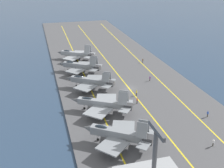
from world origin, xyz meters
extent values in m
plane|color=navy|center=(0.00, 0.00, 0.00)|extent=(2000.00, 2000.00, 0.00)
cube|color=#4C4C4F|center=(0.00, 0.00, 0.20)|extent=(224.11, 42.27, 0.40)
cube|color=yellow|center=(0.00, -11.62, 0.40)|extent=(201.61, 6.93, 0.01)
cube|color=yellow|center=(0.00, 0.00, 0.40)|extent=(201.70, 0.36, 0.01)
cube|color=yellow|center=(0.00, 11.62, 0.40)|extent=(201.68, 3.33, 0.01)
cube|color=gray|center=(-27.11, 11.94, 3.14)|extent=(7.94, 10.43, 1.77)
cone|color=#5B5E60|center=(-23.35, 17.42, 3.14)|extent=(2.61, 2.74, 1.68)
cube|color=#38383A|center=(-30.97, 6.33, 3.14)|extent=(2.73, 2.68, 1.50)
ellipsoid|color=#232D38|center=(-25.14, 14.81, 3.98)|extent=(2.38, 2.84, 0.97)
cube|color=gray|center=(-30.31, 13.67, 2.57)|extent=(7.33, 7.37, 0.28)
cube|color=gray|center=(-24.35, 9.58, 2.57)|extent=(6.85, 6.55, 0.28)
cube|color=gray|center=(-31.03, 7.88, 5.64)|extent=(2.03, 2.34, 3.19)
cube|color=gray|center=(-29.50, 6.83, 5.64)|extent=(2.03, 2.34, 3.19)
cube|color=gray|center=(-32.59, 8.01, 3.14)|extent=(3.51, 3.51, 0.20)
cube|color=gray|center=(-28.82, 5.42, 3.14)|extent=(3.45, 3.13, 0.20)
cylinder|color=#B2B2B7|center=(-24.71, 15.45, 1.33)|extent=(0.16, 0.16, 1.86)
cylinder|color=black|center=(-24.71, 15.45, 0.70)|extent=(0.52, 0.62, 0.60)
cylinder|color=#B2B2B7|center=(-28.79, 11.69, 1.33)|extent=(0.16, 0.16, 1.86)
cylinder|color=black|center=(-28.79, 11.69, 0.70)|extent=(0.52, 0.62, 0.60)
cylinder|color=#B2B2B7|center=(-26.75, 10.29, 1.33)|extent=(0.16, 0.16, 1.86)
cylinder|color=black|center=(-26.75, 10.29, 0.70)|extent=(0.52, 0.62, 0.60)
cube|color=gray|center=(-12.05, 11.81, 2.85)|extent=(7.58, 11.40, 1.57)
cone|color=#5B5E60|center=(-8.43, 17.97, 2.85)|extent=(2.46, 2.76, 1.49)
cube|color=#38383A|center=(-15.75, 5.50, 2.85)|extent=(2.57, 2.63, 1.33)
ellipsoid|color=#232D38|center=(-10.16, 15.03, 3.59)|extent=(2.26, 3.02, 0.86)
cube|color=gray|center=(-15.47, 13.33, 2.34)|extent=(7.92, 7.91, 0.28)
cube|color=gray|center=(-9.05, 9.56, 2.34)|extent=(7.14, 6.76, 0.28)
cube|color=gray|center=(-15.79, 7.06, 5.32)|extent=(2.05, 2.52, 3.32)
cube|color=gray|center=(-14.37, 6.23, 5.32)|extent=(2.05, 2.52, 3.32)
cube|color=gray|center=(-17.38, 7.04, 2.85)|extent=(3.64, 3.59, 0.20)
cube|color=gray|center=(-13.62, 4.82, 2.85)|extent=(3.44, 3.16, 0.20)
cylinder|color=#B2B2B7|center=(-9.74, 15.75, 1.23)|extent=(0.16, 0.16, 1.66)
cylinder|color=black|center=(-9.74, 15.75, 0.70)|extent=(0.49, 0.63, 0.60)
cylinder|color=#B2B2B7|center=(-13.63, 11.29, 1.23)|extent=(0.16, 0.16, 1.66)
cylinder|color=black|center=(-13.63, 11.29, 0.70)|extent=(0.49, 0.63, 0.60)
cylinder|color=#B2B2B7|center=(-11.73, 10.17, 1.23)|extent=(0.16, 0.16, 1.66)
cylinder|color=black|center=(-11.73, 10.17, 0.70)|extent=(0.49, 0.63, 0.60)
cube|color=gray|center=(3.19, 11.88, 2.96)|extent=(7.91, 10.68, 1.65)
cone|color=#5B5E60|center=(7.00, 17.55, 2.96)|extent=(2.54, 2.72, 1.56)
cube|color=#38383A|center=(-0.70, 6.08, 2.96)|extent=(2.63, 2.64, 1.40)
ellipsoid|color=#232D38|center=(5.18, 14.85, 3.74)|extent=(2.34, 2.88, 0.91)
cube|color=gray|center=(0.01, 13.54, 2.42)|extent=(7.45, 7.48, 0.28)
cube|color=gray|center=(5.93, 9.57, 2.42)|extent=(6.88, 6.64, 0.28)
cube|color=gray|center=(-0.71, 7.62, 5.13)|extent=(1.94, 2.32, 2.67)
cube|color=gray|center=(0.73, 6.65, 5.13)|extent=(1.94, 2.32, 2.67)
cube|color=gray|center=(-2.28, 7.71, 2.96)|extent=(3.56, 3.54, 0.20)
cube|color=gray|center=(1.41, 5.24, 2.96)|extent=(3.46, 3.17, 0.20)
cylinder|color=#B2B2B7|center=(5.63, 15.51, 1.27)|extent=(0.16, 0.16, 1.73)
cylinder|color=black|center=(5.63, 15.51, 0.70)|extent=(0.52, 0.62, 0.60)
cylinder|color=#B2B2B7|center=(1.57, 11.54, 1.27)|extent=(0.16, 0.16, 1.73)
cylinder|color=black|center=(1.57, 11.54, 0.70)|extent=(0.52, 0.62, 0.60)
cylinder|color=#B2B2B7|center=(3.49, 10.25, 1.27)|extent=(0.16, 0.16, 1.73)
cylinder|color=black|center=(3.49, 10.25, 0.70)|extent=(0.52, 0.62, 0.60)
cube|color=gray|center=(18.20, 12.56, 2.78)|extent=(8.01, 10.71, 1.72)
cone|color=#5B5E60|center=(22.03, 18.22, 2.78)|extent=(2.60, 2.76, 1.63)
cube|color=#38383A|center=(14.28, 6.77, 2.78)|extent=(2.71, 2.69, 1.46)
ellipsoid|color=#232D38|center=(20.21, 15.52, 3.60)|extent=(2.39, 2.90, 0.95)
cube|color=gray|center=(15.05, 14.22, 2.22)|extent=(7.37, 7.39, 0.28)
cube|color=gray|center=(20.91, 10.25, 2.22)|extent=(6.78, 6.62, 0.28)
cube|color=gray|center=(14.25, 8.33, 5.25)|extent=(2.05, 2.39, 3.16)
cube|color=gray|center=(15.74, 7.31, 5.25)|extent=(2.05, 2.39, 3.16)
cube|color=gray|center=(12.68, 8.43, 2.78)|extent=(3.56, 3.55, 0.20)
cube|color=gray|center=(16.42, 5.90, 2.78)|extent=(3.46, 3.17, 0.20)
cylinder|color=#B2B2B7|center=(20.65, 16.18, 1.16)|extent=(0.16, 0.16, 1.52)
cylinder|color=black|center=(20.65, 16.18, 0.70)|extent=(0.52, 0.62, 0.60)
cylinder|color=#B2B2B7|center=(16.54, 12.25, 1.16)|extent=(0.16, 0.16, 1.52)
cylinder|color=black|center=(16.54, 12.25, 0.70)|extent=(0.52, 0.62, 0.60)
cylinder|color=#B2B2B7|center=(18.53, 10.90, 1.16)|extent=(0.16, 0.16, 1.52)
cylinder|color=black|center=(18.53, 10.90, 0.70)|extent=(0.52, 0.62, 0.60)
cube|color=#93999E|center=(32.75, 11.86, 2.72)|extent=(7.79, 10.69, 1.70)
cone|color=#5B5E60|center=(36.44, 17.53, 2.72)|extent=(2.56, 2.73, 1.62)
cube|color=#38383A|center=(28.97, 6.06, 2.72)|extent=(2.67, 2.65, 1.45)
ellipsoid|color=#232D38|center=(34.68, 14.83, 3.53)|extent=(2.33, 2.88, 0.94)
cube|color=#93999E|center=(29.48, 13.52, 2.17)|extent=(7.50, 7.53, 0.28)
cube|color=#93999E|center=(35.59, 9.54, 2.17)|extent=(6.93, 6.59, 0.28)
cube|color=#93999E|center=(28.91, 7.60, 5.21)|extent=(2.03, 2.39, 3.24)
cube|color=#93999E|center=(30.40, 6.62, 5.21)|extent=(2.03, 2.39, 3.24)
cube|color=#93999E|center=(27.34, 7.68, 2.72)|extent=(3.55, 3.52, 0.20)
cube|color=#93999E|center=(31.11, 5.22, 2.72)|extent=(3.44, 3.13, 0.20)
cylinder|color=#B2B2B7|center=(35.11, 15.49, 1.13)|extent=(0.16, 0.16, 1.47)
cylinder|color=black|center=(35.11, 15.49, 0.70)|extent=(0.51, 0.62, 0.60)
cylinder|color=#B2B2B7|center=(31.11, 11.52, 1.13)|extent=(0.16, 0.16, 1.47)
cylinder|color=black|center=(31.11, 11.52, 0.70)|extent=(0.51, 0.62, 0.60)
cylinder|color=#B2B2B7|center=(33.10, 10.22, 1.13)|extent=(0.16, 0.16, 1.47)
cylinder|color=black|center=(33.10, 10.22, 0.70)|extent=(0.51, 0.62, 0.60)
cylinder|color=#4C473D|center=(-33.10, -7.61, 0.80)|extent=(0.24, 0.24, 0.81)
cube|color=white|center=(-33.10, -7.61, 1.51)|extent=(0.46, 0.42, 0.61)
sphere|color=beige|center=(-33.10, -7.61, 1.95)|extent=(0.22, 0.22, 0.22)
sphere|color=white|center=(-33.10, -7.61, 2.01)|extent=(0.24, 0.24, 0.24)
cylinder|color=#383328|center=(-21.95, -13.47, 0.81)|extent=(0.24, 0.24, 0.81)
cube|color=#284CB2|center=(-21.95, -13.47, 1.49)|extent=(0.46, 0.41, 0.57)
sphere|color=#9E7051|center=(-21.95, -13.47, 1.91)|extent=(0.22, 0.22, 0.22)
sphere|color=#284CB2|center=(-21.95, -13.47, 1.97)|extent=(0.24, 0.24, 0.24)
cylinder|color=#383328|center=(3.80, -8.50, 0.81)|extent=(0.24, 0.24, 0.83)
cube|color=purple|center=(3.80, -8.50, 1.53)|extent=(0.39, 0.45, 0.61)
sphere|color=#9E7051|center=(3.80, -8.50, 1.97)|extent=(0.22, 0.22, 0.22)
sphere|color=purple|center=(3.80, -8.50, 2.03)|extent=(0.24, 0.24, 0.24)
cylinder|color=#383328|center=(-5.47, -0.46, 0.83)|extent=(0.24, 0.24, 0.86)
cube|color=yellow|center=(-5.47, -0.46, 1.55)|extent=(0.46, 0.43, 0.58)
sphere|color=tan|center=(-5.47, -0.46, 1.97)|extent=(0.22, 0.22, 0.22)
sphere|color=yellow|center=(-5.47, -0.46, 2.03)|extent=(0.24, 0.24, 0.24)
cylinder|color=#4C473D|center=(21.84, -12.98, 0.81)|extent=(0.24, 0.24, 0.82)
cube|color=brown|center=(21.84, -12.98, 1.50)|extent=(0.26, 0.38, 0.56)
sphere|color=beige|center=(21.84, -12.98, 1.91)|extent=(0.22, 0.22, 0.22)
sphere|color=brown|center=(21.84, -12.98, 1.97)|extent=(0.24, 0.24, 0.24)
cylinder|color=#383328|center=(-10.39, 1.15, 0.85)|extent=(0.24, 0.24, 0.90)
cube|color=red|center=(-10.39, 1.15, 1.59)|extent=(0.44, 0.36, 0.57)
sphere|color=#9E7051|center=(-10.39, 1.15, 2.00)|extent=(0.22, 0.22, 0.22)
sphere|color=red|center=(-10.39, 1.15, 2.06)|extent=(0.24, 0.24, 0.24)
cylinder|color=#4C4C4F|center=(-53.18, 15.47, 17.23)|extent=(0.50, 0.50, 6.28)
cube|color=#4C4C4F|center=(-53.18, 15.47, 20.62)|extent=(3.60, 0.30, 0.50)
camera|label=1|loc=(-75.08, 26.15, 36.02)|focal=45.00mm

